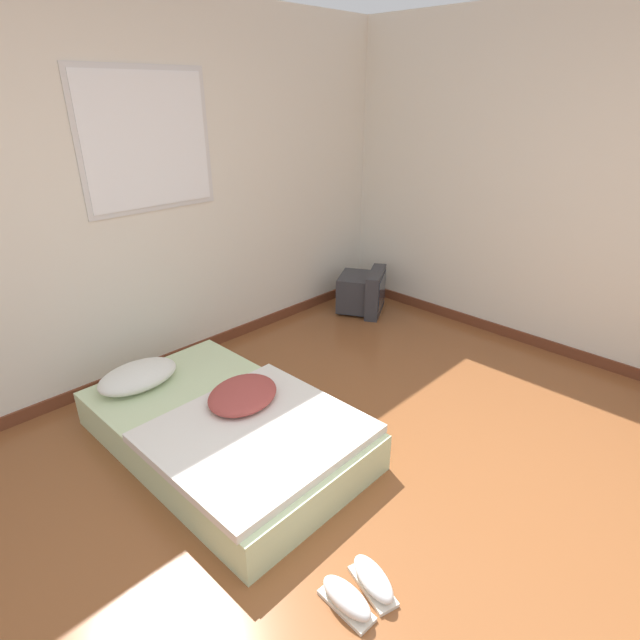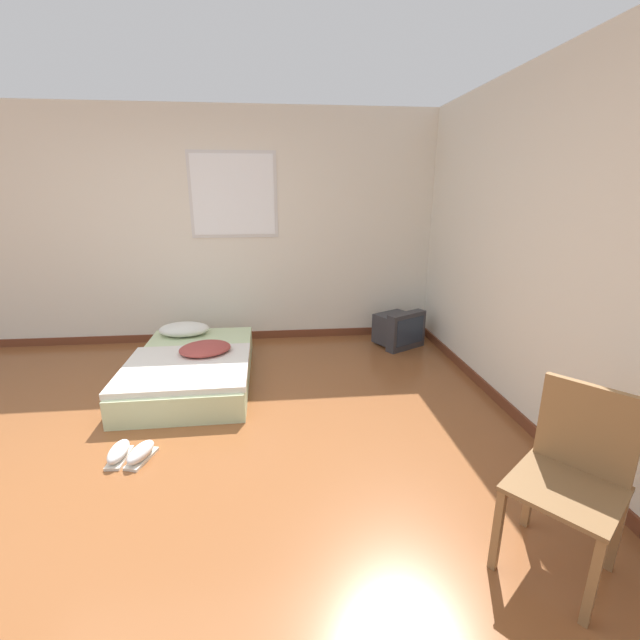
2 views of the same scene
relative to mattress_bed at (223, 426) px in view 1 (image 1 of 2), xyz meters
name	(u,v)px [view 1 (image 1 of 2)]	position (x,y,z in m)	size (l,w,h in m)	color
ground_plane	(393,618)	(-0.17, -1.41, -0.15)	(20.00, 20.00, 0.00)	brown
wall_back	(76,210)	(-0.17, 1.19, 1.14)	(8.03, 0.08, 2.60)	silver
mattress_bed	(223,426)	(0.00, 0.00, 0.00)	(1.08, 1.74, 0.38)	beige
crt_tv	(363,292)	(2.18, 0.73, 0.05)	(0.59, 0.58, 0.42)	#333338
sneaker_pair	(360,589)	(-0.20, -1.25, -0.10)	(0.30, 0.30, 0.10)	silver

